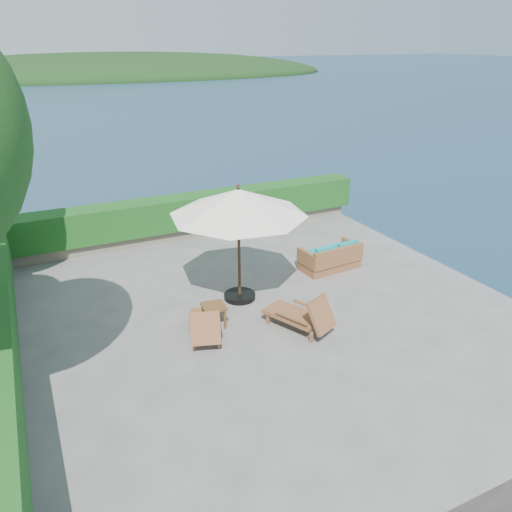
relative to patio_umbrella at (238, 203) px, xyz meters
name	(u,v)px	position (x,y,z in m)	size (l,w,h in m)	color
ground	(259,313)	(0.12, -0.87, -2.48)	(12.00, 12.00, 0.00)	gray
foundation	(259,367)	(0.12, -0.87, -4.03)	(12.00, 12.00, 3.00)	#4F473F
ocean	(259,413)	(0.12, -0.87, -5.48)	(600.00, 600.00, 0.00)	#152D42
offshore_island	(118,76)	(25.12, 139.13, -5.48)	(126.00, 57.60, 12.60)	#183213
planter_wall_far	(184,231)	(0.12, 4.73, -2.30)	(12.00, 0.60, 0.36)	gray
hedge_far	(183,212)	(0.12, 4.73, -1.63)	(12.40, 0.90, 1.00)	#164E18
patio_umbrella	(238,203)	(0.00, 0.00, 0.00)	(3.99, 3.99, 2.93)	black
lounge_left	(205,324)	(-1.42, -1.35, -2.12)	(1.02, 1.59, 0.85)	brown
lounge_right	(302,315)	(0.63, -1.97, -2.09)	(1.25, 1.72, 0.92)	brown
side_table	(214,309)	(-1.06, -0.96, -2.04)	(0.55, 0.55, 0.53)	brown
wicker_loveseat	(331,258)	(3.02, 0.49, -2.16)	(1.74, 0.99, 0.82)	brown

